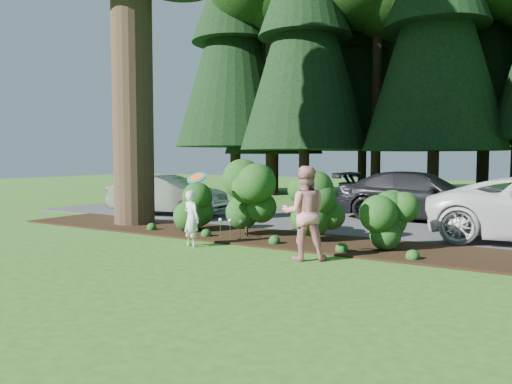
# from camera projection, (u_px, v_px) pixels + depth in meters

# --- Properties ---
(ground) EXTENTS (80.00, 80.00, 0.00)m
(ground) POSITION_uv_depth(u_px,v_px,m) (176.00, 259.00, 10.27)
(ground) COLOR #2D5017
(ground) RESTS_ON ground
(mulch_bed) EXTENTS (16.00, 2.50, 0.05)m
(mulch_bed) POSITION_uv_depth(u_px,v_px,m) (258.00, 237.00, 13.03)
(mulch_bed) COLOR black
(mulch_bed) RESTS_ON ground
(driveway) EXTENTS (22.00, 6.00, 0.03)m
(driveway) POSITION_uv_depth(u_px,v_px,m) (324.00, 220.00, 16.64)
(driveway) COLOR #38383A
(driveway) RESTS_ON ground
(shrub_row) EXTENTS (6.53, 1.60, 1.61)m
(shrub_row) POSITION_uv_depth(u_px,v_px,m) (282.00, 209.00, 12.48)
(shrub_row) COLOR #134013
(shrub_row) RESTS_ON ground
(lily_cluster) EXTENTS (0.69, 0.09, 0.57)m
(lily_cluster) POSITION_uv_depth(u_px,v_px,m) (230.00, 222.00, 12.43)
(lily_cluster) COLOR #134013
(lily_cluster) RESTS_ON ground
(car_silver_wagon) EXTENTS (4.53, 2.29, 1.42)m
(car_silver_wagon) POSITION_uv_depth(u_px,v_px,m) (167.00, 195.00, 17.95)
(car_silver_wagon) COLOR #B1B1B6
(car_silver_wagon) RESTS_ON driveway
(car_dark_suv) EXTENTS (5.49, 2.24, 1.59)m
(car_dark_suv) POSITION_uv_depth(u_px,v_px,m) (420.00, 196.00, 16.35)
(car_dark_suv) COLOR black
(car_dark_suv) RESTS_ON driveway
(child) EXTENTS (0.54, 0.42, 1.32)m
(child) POSITION_uv_depth(u_px,v_px,m) (192.00, 218.00, 11.71)
(child) COLOR silver
(child) RESTS_ON ground
(adult) EXTENTS (1.17, 1.10, 1.93)m
(adult) POSITION_uv_depth(u_px,v_px,m) (304.00, 213.00, 10.18)
(adult) COLOR red
(adult) RESTS_ON ground
(frisbee) EXTENTS (0.49, 0.43, 0.29)m
(frisbee) POSITION_uv_depth(u_px,v_px,m) (197.00, 178.00, 12.04)
(frisbee) COLOR #187087
(frisbee) RESTS_ON ground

